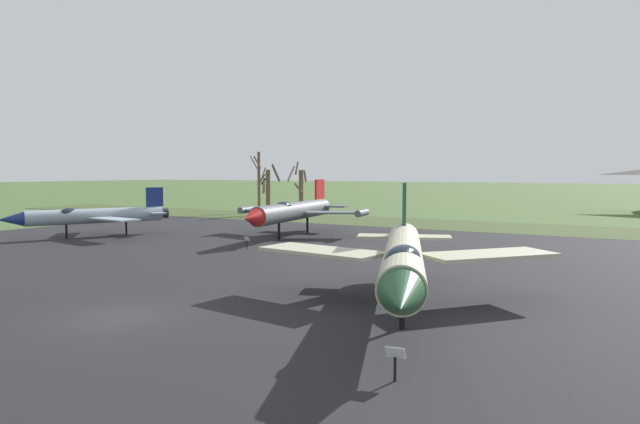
# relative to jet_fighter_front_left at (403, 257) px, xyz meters

# --- Properties ---
(ground_plane) EXTENTS (600.00, 600.00, 0.00)m
(ground_plane) POSITION_rel_jet_fighter_front_left_xyz_m (-9.31, -6.35, -2.26)
(ground_plane) COLOR #425B2D
(asphalt_apron) EXTENTS (71.58, 47.35, 0.05)m
(asphalt_apron) POSITION_rel_jet_fighter_front_left_xyz_m (-9.31, 7.86, -2.24)
(asphalt_apron) COLOR black
(asphalt_apron) RESTS_ON ground
(grass_verge_strip) EXTENTS (131.58, 12.00, 0.06)m
(grass_verge_strip) POSITION_rel_jet_fighter_front_left_xyz_m (-9.31, 37.53, -2.23)
(grass_verge_strip) COLOR #3C4B26
(grass_verge_strip) RESTS_ON ground
(jet_fighter_front_left) EXTENTS (12.61, 15.70, 5.14)m
(jet_fighter_front_left) POSITION_rel_jet_fighter_front_left_xyz_m (0.00, 0.00, 0.00)
(jet_fighter_front_left) COLOR #B7B293
(jet_fighter_front_left) RESTS_ON ground
(info_placard_front_left) EXTENTS (0.56, 0.27, 1.01)m
(info_placard_front_left) POSITION_rel_jet_fighter_front_left_xyz_m (2.60, -7.21, -1.63)
(info_placard_front_left) COLOR black
(info_placard_front_left) RESTS_ON ground
(jet_fighter_front_right) EXTENTS (10.36, 12.88, 4.28)m
(jet_fighter_front_right) POSITION_rel_jet_fighter_front_left_xyz_m (-33.01, 11.00, -0.36)
(jet_fighter_front_right) COLOR #8EA3B2
(jet_fighter_front_right) RESTS_ON ground
(jet_fighter_rear_center) EXTENTS (12.16, 16.41, 4.96)m
(jet_fighter_rear_center) POSITION_rel_jet_fighter_front_left_xyz_m (-17.90, 19.81, 0.04)
(jet_fighter_rear_center) COLOR #565B60
(jet_fighter_rear_center) RESTS_ON ground
(info_placard_rear_center) EXTENTS (0.52, 0.32, 0.95)m
(info_placard_rear_center) POSITION_rel_jet_fighter_front_left_xyz_m (-16.75, 11.71, -1.68)
(info_placard_rear_center) COLOR black
(info_placard_rear_center) RESTS_ON ground
(bare_tree_far_left) EXTENTS (2.10, 2.12, 8.51)m
(bare_tree_far_left) POSITION_rel_jet_fighter_front_left_xyz_m (-38.06, 42.58, 2.28)
(bare_tree_far_left) COLOR brown
(bare_tree_far_left) RESTS_ON ground
(bare_tree_left_of_center) EXTENTS (2.53, 2.48, 6.72)m
(bare_tree_left_of_center) POSITION_rel_jet_fighter_front_left_xyz_m (-34.59, 39.94, 1.14)
(bare_tree_left_of_center) COLOR brown
(bare_tree_left_of_center) RESTS_ON ground
(bare_tree_center) EXTENTS (2.72, 2.91, 7.13)m
(bare_tree_center) POSITION_rel_jet_fighter_front_left_xyz_m (-31.96, 43.69, 1.18)
(bare_tree_center) COLOR brown
(bare_tree_center) RESTS_ON ground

